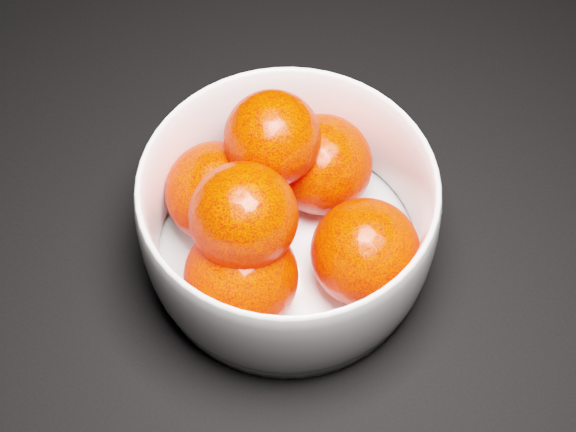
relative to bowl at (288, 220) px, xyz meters
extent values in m
cube|color=black|center=(-0.04, 0.08, -0.05)|extent=(3.00, 3.00, 0.00)
cylinder|color=white|center=(0.00, 0.00, -0.04)|extent=(0.19, 0.19, 0.01)
sphere|color=#FF1900|center=(0.03, 0.04, 0.00)|extent=(0.07, 0.07, 0.07)
sphere|color=#FF1900|center=(-0.04, 0.03, 0.00)|extent=(0.07, 0.07, 0.07)
sphere|color=#FF1900|center=(-0.04, -0.03, 0.00)|extent=(0.07, 0.07, 0.07)
sphere|color=#FF1900|center=(0.04, -0.03, 0.00)|extent=(0.07, 0.07, 0.07)
sphere|color=#FF1900|center=(0.00, 0.04, 0.04)|extent=(0.06, 0.06, 0.06)
sphere|color=#FF1900|center=(-0.03, -0.02, 0.04)|extent=(0.07, 0.07, 0.07)
camera|label=1|loc=(-0.06, -0.28, 0.45)|focal=50.00mm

